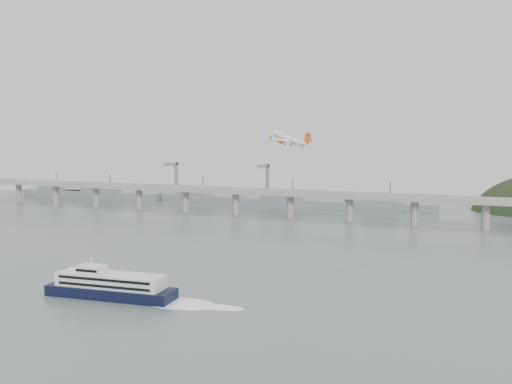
% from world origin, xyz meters
% --- Properties ---
extents(ground, '(900.00, 900.00, 0.00)m').
position_xyz_m(ground, '(0.00, 0.00, 0.00)').
color(ground, '#576462').
rests_on(ground, ground).
extents(bridge, '(800.00, 22.00, 23.90)m').
position_xyz_m(bridge, '(-1.15, 200.00, 17.65)').
color(bridge, gray).
rests_on(bridge, ground).
extents(distant_fleet, '(453.00, 60.90, 40.00)m').
position_xyz_m(distant_fleet, '(-155.36, 265.08, 6.22)').
color(distant_fleet, slate).
rests_on(distant_fleet, ground).
extents(ferry, '(91.47, 22.18, 17.25)m').
position_xyz_m(ferry, '(-24.15, -43.61, 4.68)').
color(ferry, black).
rests_on(ferry, ground).
extents(airliner, '(31.77, 30.25, 11.61)m').
position_xyz_m(airliner, '(12.02, 76.58, 65.54)').
color(airliner, white).
rests_on(airliner, ground).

